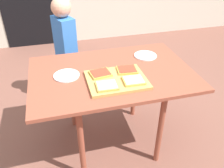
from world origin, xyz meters
The scene contains 10 objects.
ground_plane centered at (0.00, 0.00, 0.00)m, with size 16.00×16.00×0.00m, color brown.
dining_table centered at (0.00, 0.00, 0.65)m, with size 1.22×0.81×0.73m.
cutting_board centered at (0.00, -0.13, 0.74)m, with size 0.41×0.33×0.02m, color tan.
pizza_slice_near_right centered at (0.10, -0.20, 0.76)m, with size 0.15×0.13×0.02m.
pizza_slice_near_left centered at (-0.09, -0.21, 0.76)m, with size 0.15×0.13×0.02m.
pizza_slice_far_right centered at (0.10, -0.05, 0.76)m, with size 0.16×0.14×0.02m.
pizza_slice_far_left centered at (-0.10, -0.05, 0.76)m, with size 0.16×0.14×0.02m.
plate_white_right centered at (0.34, 0.18, 0.73)m, with size 0.19×0.19×0.01m, color white.
plate_white_left centered at (-0.34, 0.03, 0.73)m, with size 0.19×0.19×0.01m, color white.
child_left centered at (-0.28, 0.71, 0.66)m, with size 0.22×0.27×1.13m.
Camera 1 is at (-0.39, -1.48, 1.62)m, focal length 37.73 mm.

